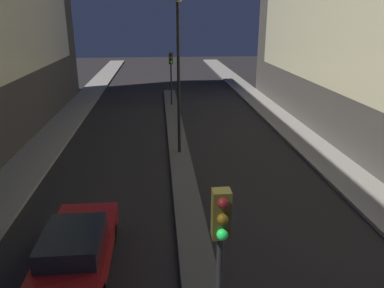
# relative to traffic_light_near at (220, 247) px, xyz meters

# --- Properties ---
(median_strip) EXTENTS (1.09, 33.08, 0.15)m
(median_strip) POSITION_rel_traffic_light_near_xyz_m (0.00, 14.41, -3.16)
(median_strip) COLOR #56544F
(median_strip) RESTS_ON ground
(traffic_light_near) EXTENTS (0.32, 0.42, 4.20)m
(traffic_light_near) POSITION_rel_traffic_light_near_xyz_m (0.00, 0.00, 0.00)
(traffic_light_near) COLOR black
(traffic_light_near) RESTS_ON median_strip
(traffic_light_mid) EXTENTS (0.32, 0.42, 4.20)m
(traffic_light_mid) POSITION_rel_traffic_light_near_xyz_m (0.00, 24.60, 0.00)
(traffic_light_mid) COLOR black
(traffic_light_mid) RESTS_ON median_strip
(street_lamp) EXTENTS (0.51, 0.51, 8.06)m
(street_lamp) POSITION_rel_traffic_light_near_xyz_m (0.00, 13.33, 2.34)
(street_lamp) COLOR black
(street_lamp) RESTS_ON median_strip
(car_left_lane) EXTENTS (1.88, 4.72, 1.56)m
(car_left_lane) POSITION_rel_traffic_light_near_xyz_m (-3.49, 3.73, -2.45)
(car_left_lane) COLOR maroon
(car_left_lane) RESTS_ON ground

